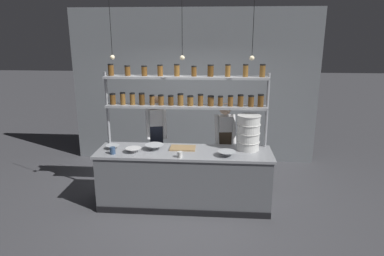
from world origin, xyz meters
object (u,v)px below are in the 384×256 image
at_px(prep_bowl_center_back, 133,150).
at_px(spice_shelf_unit, 186,95).
at_px(serving_cup_by_board, 180,155).
at_px(chef_center, 224,141).
at_px(prep_bowl_near_left, 113,147).
at_px(prep_bowl_center_front, 227,154).
at_px(cutting_board, 183,148).
at_px(serving_cup_front, 113,151).
at_px(prep_bowl_near_right, 154,147).
at_px(container_stack, 248,132).
at_px(chef_left, 156,136).

bearing_deg(prep_bowl_center_back, spice_shelf_unit, 29.69).
bearing_deg(serving_cup_by_board, chef_center, 53.87).
relative_size(prep_bowl_near_left, prep_bowl_center_front, 0.78).
bearing_deg(chef_center, prep_bowl_center_front, -97.05).
height_order(cutting_board, serving_cup_front, serving_cup_front).
bearing_deg(prep_bowl_near_right, container_stack, 4.16).
bearing_deg(prep_bowl_near_right, chef_left, 97.15).
xyz_separation_m(spice_shelf_unit, prep_bowl_near_left, (-1.15, -0.31, -0.80)).
bearing_deg(chef_left, serving_cup_by_board, -74.84).
height_order(prep_bowl_near_right, serving_cup_front, serving_cup_front).
relative_size(prep_bowl_near_left, prep_bowl_near_right, 0.73).
relative_size(container_stack, prep_bowl_center_back, 2.27).
bearing_deg(serving_cup_front, prep_bowl_center_back, 18.77).
xyz_separation_m(prep_bowl_near_left, prep_bowl_near_right, (0.67, 0.02, 0.01)).
xyz_separation_m(spice_shelf_unit, cutting_board, (-0.03, -0.22, -0.82)).
relative_size(cutting_board, serving_cup_by_board, 4.42).
distance_m(prep_bowl_center_front, serving_cup_by_board, 0.70).
relative_size(spice_shelf_unit, chef_center, 1.68).
height_order(chef_center, serving_cup_front, chef_center).
relative_size(spice_shelf_unit, serving_cup_by_board, 29.04).
bearing_deg(prep_bowl_center_back, serving_cup_front, -161.23).
xyz_separation_m(spice_shelf_unit, container_stack, (1.00, -0.18, -0.55)).
distance_m(spice_shelf_unit, prep_bowl_near_left, 1.44).
distance_m(cutting_board, prep_bowl_near_right, 0.45).
bearing_deg(container_stack, serving_cup_front, -170.11).
relative_size(chef_center, prep_bowl_center_front, 5.70).
relative_size(container_stack, serving_cup_by_board, 6.20).
distance_m(chef_center, container_stack, 0.68).
bearing_deg(spice_shelf_unit, cutting_board, -98.91).
bearing_deg(cutting_board, chef_left, 133.79).
xyz_separation_m(spice_shelf_unit, chef_left, (-0.56, 0.32, -0.79)).
bearing_deg(prep_bowl_center_front, prep_bowl_center_back, 177.49).
bearing_deg(serving_cup_front, serving_cup_by_board, -4.17).
bearing_deg(prep_bowl_center_back, prep_bowl_near_right, 27.02).
distance_m(cutting_board, prep_bowl_center_back, 0.78).
relative_size(chef_left, prep_bowl_near_left, 7.75).
xyz_separation_m(container_stack, serving_cup_front, (-2.07, -0.36, -0.23)).
bearing_deg(serving_cup_by_board, chef_left, 118.91).
distance_m(chef_center, serving_cup_front, 1.92).
bearing_deg(spice_shelf_unit, container_stack, -10.47).
bearing_deg(chef_left, prep_bowl_near_left, -146.76).
relative_size(prep_bowl_near_left, prep_bowl_center_back, 0.87).
distance_m(chef_center, prep_bowl_center_front, 0.81).
height_order(spice_shelf_unit, cutting_board, spice_shelf_unit).
bearing_deg(cutting_board, prep_bowl_near_left, -175.41).
height_order(spice_shelf_unit, prep_bowl_near_left, spice_shelf_unit).
height_order(spice_shelf_unit, prep_bowl_near_right, spice_shelf_unit).
distance_m(cutting_board, serving_cup_front, 1.09).
bearing_deg(prep_bowl_center_back, prep_bowl_near_left, 160.12).
bearing_deg(prep_bowl_near_left, serving_cup_front, -73.17).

